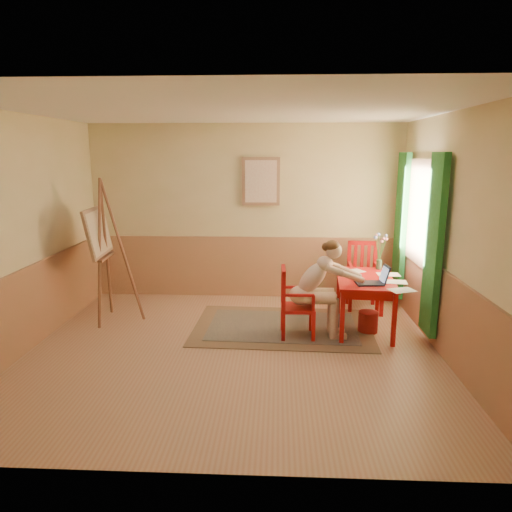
# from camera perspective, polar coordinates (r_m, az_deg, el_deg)

# --- Properties ---
(room) EXTENTS (5.04, 4.54, 2.84)m
(room) POSITION_cam_1_polar(r_m,az_deg,el_deg) (5.38, -2.94, 2.42)
(room) COLOR tan
(room) RESTS_ON ground
(wainscot) EXTENTS (5.00, 4.50, 1.00)m
(wainscot) POSITION_cam_1_polar(r_m,az_deg,el_deg) (6.36, -2.15, -4.35)
(wainscot) COLOR tan
(wainscot) RESTS_ON room
(window) EXTENTS (0.12, 2.01, 2.20)m
(window) POSITION_cam_1_polar(r_m,az_deg,el_deg) (6.72, 19.07, 3.27)
(window) COLOR white
(window) RESTS_ON room
(wall_portrait) EXTENTS (0.60, 0.05, 0.76)m
(wall_portrait) POSITION_cam_1_polar(r_m,az_deg,el_deg) (7.49, 0.61, 9.09)
(wall_portrait) COLOR #986D4E
(wall_portrait) RESTS_ON room
(rug) EXTENTS (2.46, 1.68, 0.02)m
(rug) POSITION_cam_1_polar(r_m,az_deg,el_deg) (6.49, 3.24, -8.58)
(rug) COLOR #8C7251
(rug) RESTS_ON room
(table) EXTENTS (0.82, 1.26, 0.72)m
(table) POSITION_cam_1_polar(r_m,az_deg,el_deg) (6.39, 13.14, -3.37)
(table) COLOR red
(table) RESTS_ON room
(chair_left) EXTENTS (0.43, 0.41, 0.92)m
(chair_left) POSITION_cam_1_polar(r_m,az_deg,el_deg) (6.03, 4.68, -5.72)
(chair_left) COLOR red
(chair_left) RESTS_ON room
(chair_back) EXTENTS (0.47, 0.49, 1.02)m
(chair_back) POSITION_cam_1_polar(r_m,az_deg,el_deg) (7.33, 12.86, -2.34)
(chair_back) COLOR red
(chair_back) RESTS_ON room
(figure) EXTENTS (0.94, 0.41, 1.28)m
(figure) POSITION_cam_1_polar(r_m,az_deg,el_deg) (5.99, 7.70, -3.47)
(figure) COLOR beige
(figure) RESTS_ON room
(laptop) EXTENTS (0.42, 0.28, 0.24)m
(laptop) POSITION_cam_1_polar(r_m,az_deg,el_deg) (6.08, 14.23, -2.89)
(laptop) COLOR #1E2338
(laptop) RESTS_ON table
(papers) EXTENTS (0.81, 1.22, 0.00)m
(papers) POSITION_cam_1_polar(r_m,az_deg,el_deg) (6.35, 15.31, -2.73)
(papers) COLOR white
(papers) RESTS_ON table
(vase) EXTENTS (0.24, 0.25, 0.52)m
(vase) POSITION_cam_1_polar(r_m,az_deg,el_deg) (6.84, 14.85, 0.38)
(vase) COLOR #3F724C
(vase) RESTS_ON table
(wastebasket) EXTENTS (0.33, 0.33, 0.28)m
(wastebasket) POSITION_cam_1_polar(r_m,az_deg,el_deg) (6.46, 13.51, -7.81)
(wastebasket) COLOR #A92823
(wastebasket) RESTS_ON room
(easel) EXTENTS (0.70, 0.90, 2.02)m
(easel) POSITION_cam_1_polar(r_m,az_deg,el_deg) (6.80, -18.38, 2.14)
(easel) COLOR brown
(easel) RESTS_ON room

